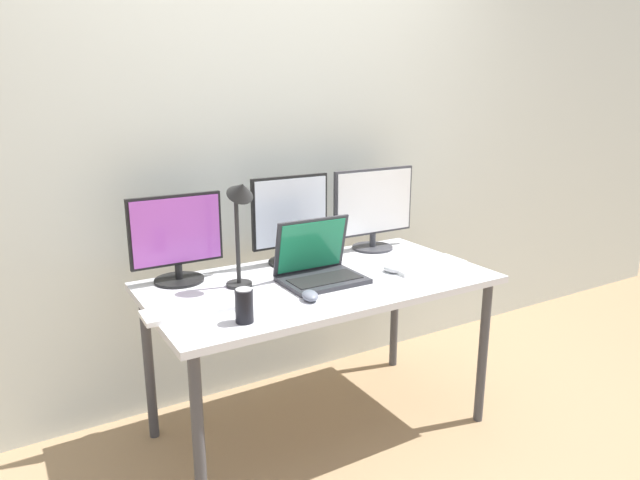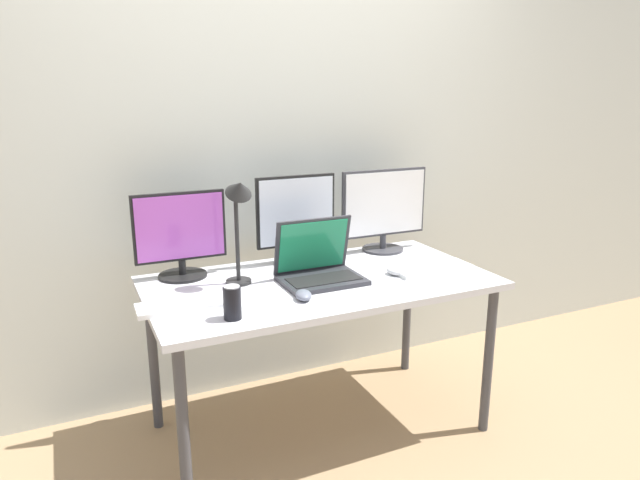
{
  "view_description": "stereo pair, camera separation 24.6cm",
  "coord_description": "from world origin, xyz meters",
  "views": [
    {
      "loc": [
        -1.22,
        -2.05,
        1.55
      ],
      "look_at": [
        0.0,
        0.0,
        0.92
      ],
      "focal_mm": 32.0,
      "sensor_mm": 36.0,
      "label": 1
    },
    {
      "loc": [
        -1.0,
        -2.16,
        1.55
      ],
      "look_at": [
        0.0,
        0.0,
        0.92
      ],
      "focal_mm": 32.0,
      "sensor_mm": 36.0,
      "label": 2
    }
  ],
  "objects": [
    {
      "name": "mouse_by_keyboard",
      "position": [
        -0.16,
        -0.2,
        0.76
      ],
      "size": [
        0.09,
        0.11,
        0.04
      ],
      "primitive_type": "ellipsoid",
      "rotation": [
        0.0,
        0.0,
        -0.3
      ],
      "color": "slate",
      "rests_on": "work_desk"
    },
    {
      "name": "work_desk",
      "position": [
        0.0,
        0.0,
        0.68
      ],
      "size": [
        1.5,
        0.79,
        0.74
      ],
      "color": "#424247",
      "rests_on": "ground"
    },
    {
      "name": "wall_back",
      "position": [
        0.0,
        0.59,
        1.3
      ],
      "size": [
        7.0,
        0.08,
        2.6
      ],
      "primitive_type": "cube",
      "color": "silver",
      "rests_on": "ground"
    },
    {
      "name": "monitor_left",
      "position": [
        -0.54,
        0.29,
        0.93
      ],
      "size": [
        0.4,
        0.21,
        0.38
      ],
      "color": "black",
      "rests_on": "work_desk"
    },
    {
      "name": "keyboard_main",
      "position": [
        0.52,
        -0.1,
        0.75
      ],
      "size": [
        0.38,
        0.15,
        0.02
      ],
      "primitive_type": "cube",
      "rotation": [
        0.0,
        0.0,
        0.0
      ],
      "color": "white",
      "rests_on": "work_desk"
    },
    {
      "name": "soda_can_near_keyboard",
      "position": [
        -0.48,
        -0.27,
        0.8
      ],
      "size": [
        0.07,
        0.07,
        0.13
      ],
      "color": "black",
      "rests_on": "work_desk"
    },
    {
      "name": "desk_lamp",
      "position": [
        -0.34,
        0.06,
        1.07
      ],
      "size": [
        0.11,
        0.18,
        0.48
      ],
      "color": "black",
      "rests_on": "work_desk"
    },
    {
      "name": "mouse_by_laptop",
      "position": [
        0.34,
        -0.09,
        0.76
      ],
      "size": [
        0.1,
        0.11,
        0.04
      ],
      "primitive_type": "ellipsoid",
      "rotation": [
        0.0,
        0.0,
        0.39
      ],
      "color": "silver",
      "rests_on": "work_desk"
    },
    {
      "name": "ground_plane",
      "position": [
        0.0,
        0.0,
        0.0
      ],
      "size": [
        16.0,
        16.0,
        0.0
      ],
      "primitive_type": "plane",
      "color": "#9E7F5B"
    },
    {
      "name": "monitor_right",
      "position": [
        0.49,
        0.29,
        0.96
      ],
      "size": [
        0.48,
        0.21,
        0.42
      ],
      "color": "#38383D",
      "rests_on": "work_desk"
    },
    {
      "name": "laptop_silver",
      "position": [
        -0.01,
        -0.0,
        0.8
      ],
      "size": [
        0.35,
        0.26,
        0.27
      ],
      "color": "#2D2D33",
      "rests_on": "work_desk"
    },
    {
      "name": "monitor_center",
      "position": [
        0.01,
        0.28,
        0.95
      ],
      "size": [
        0.39,
        0.22,
        0.42
      ],
      "color": "black",
      "rests_on": "work_desk"
    },
    {
      "name": "keyboard_aux",
      "position": [
        -0.6,
        -0.09,
        0.75
      ],
      "size": [
        0.39,
        0.15,
        0.02
      ],
      "primitive_type": "cube",
      "rotation": [
        0.0,
        0.0,
        -0.03
      ],
      "color": "white",
      "rests_on": "work_desk"
    }
  ]
}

